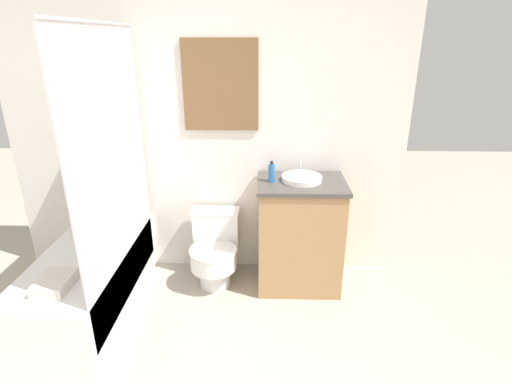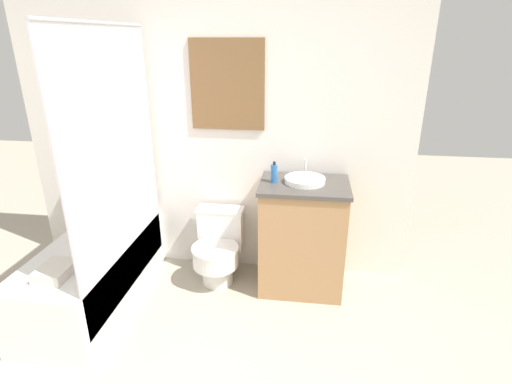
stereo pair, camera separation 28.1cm
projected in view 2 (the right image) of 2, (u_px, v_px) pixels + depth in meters
wall_back at (213, 123)px, 3.17m from camera, size 3.17×0.07×2.50m
shower_area at (95, 267)px, 2.97m from camera, size 0.60×1.34×1.98m
toilet at (218, 248)px, 3.25m from camera, size 0.38×0.50×0.59m
vanity at (302, 237)px, 3.10m from camera, size 0.67×0.50×0.88m
sink at (305, 180)px, 2.96m from camera, size 0.30×0.34×0.13m
soap_bottle at (274, 173)px, 2.94m from camera, size 0.05×0.05×0.16m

